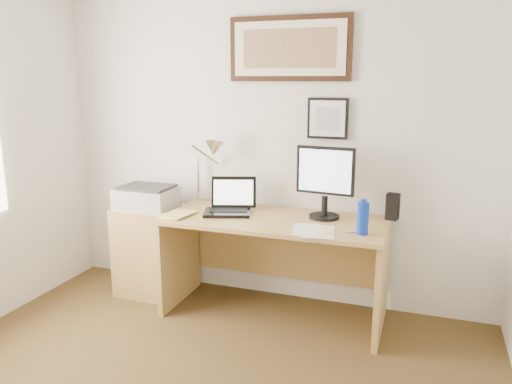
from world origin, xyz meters
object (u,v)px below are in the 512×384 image
at_px(side_cabinet, 151,250).
at_px(water_bottle, 363,218).
at_px(laptop, 230,205).
at_px(desk, 277,246).
at_px(printer, 147,197).
at_px(book, 168,213).
at_px(lcd_monitor, 325,179).

bearing_deg(side_cabinet, water_bottle, -6.99).
distance_m(side_cabinet, laptop, 0.83).
xyz_separation_m(water_bottle, desk, (-0.65, 0.25, -0.34)).
distance_m(water_bottle, desk, 0.77).
bearing_deg(desk, printer, -177.02).
height_order(book, lcd_monitor, lcd_monitor).
distance_m(book, desk, 0.85).
relative_size(side_cabinet, lcd_monitor, 1.40).
bearing_deg(book, water_bottle, -0.65).
relative_size(desk, lcd_monitor, 3.08).
xyz_separation_m(laptop, lcd_monitor, (0.70, 0.08, 0.23)).
relative_size(water_bottle, desk, 0.13).
bearing_deg(book, side_cabinet, 146.11).
height_order(water_bottle, book, water_bottle).
xyz_separation_m(water_bottle, lcd_monitor, (-0.31, 0.29, 0.18)).
relative_size(water_bottle, printer, 0.48).
height_order(lcd_monitor, printer, lcd_monitor).
bearing_deg(side_cabinet, laptop, -0.34).
xyz_separation_m(book, desk, (0.78, 0.23, -0.24)).
xyz_separation_m(side_cabinet, lcd_monitor, (1.41, 0.08, 0.68)).
xyz_separation_m(desk, lcd_monitor, (0.34, 0.04, 0.53)).
xyz_separation_m(side_cabinet, book, (0.29, -0.19, 0.39)).
height_order(desk, lcd_monitor, lcd_monitor).
bearing_deg(water_bottle, laptop, 168.47).
bearing_deg(printer, laptop, 1.32).
xyz_separation_m(water_bottle, laptop, (-1.01, 0.21, -0.05)).
bearing_deg(printer, book, -31.22).
distance_m(water_bottle, printer, 1.73).
distance_m(lcd_monitor, printer, 1.43).
relative_size(laptop, lcd_monitor, 0.77).
height_order(water_bottle, printer, water_bottle).
relative_size(laptop, printer, 0.90).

